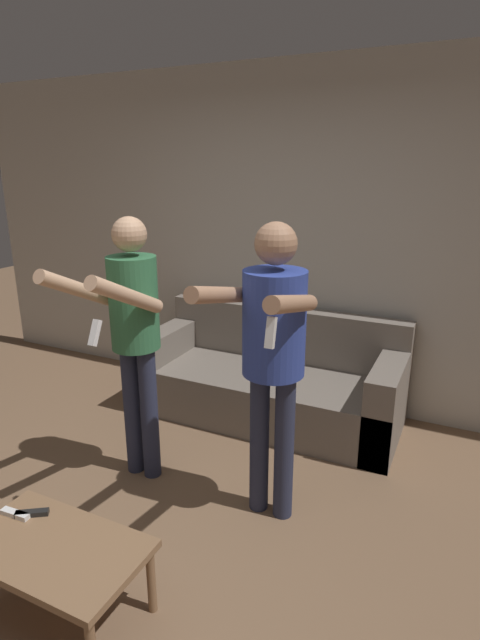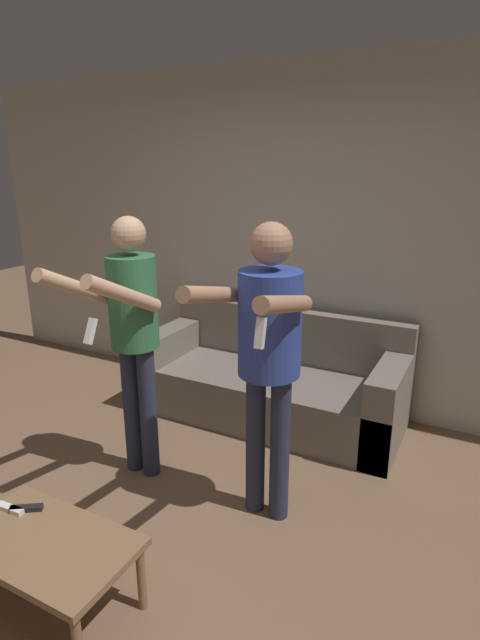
% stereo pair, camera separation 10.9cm
% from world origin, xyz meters
% --- Properties ---
extents(ground_plane, '(14.00, 14.00, 0.00)m').
position_xyz_m(ground_plane, '(0.00, 0.00, 0.00)').
color(ground_plane, brown).
extents(wall_back, '(6.40, 0.06, 2.70)m').
position_xyz_m(wall_back, '(0.00, 2.20, 1.35)').
color(wall_back, '#B7B2A8').
rests_on(wall_back, ground_plane).
extents(couch, '(2.02, 0.83, 0.82)m').
position_xyz_m(couch, '(0.03, 1.76, 0.28)').
color(couch, slate).
rests_on(couch, ground_plane).
extents(person_standing_left, '(0.41, 0.71, 1.66)m').
position_xyz_m(person_standing_left, '(-0.42, 0.64, 1.03)').
color(person_standing_left, '#282D47').
rests_on(person_standing_left, ground_plane).
extents(person_standing_right, '(0.45, 0.71, 1.67)m').
position_xyz_m(person_standing_right, '(0.47, 0.65, 1.05)').
color(person_standing_right, '#282D47').
rests_on(person_standing_right, ground_plane).
extents(coffee_table, '(0.80, 0.46, 0.37)m').
position_xyz_m(coffee_table, '(-0.11, -0.39, 0.33)').
color(coffee_table, '#846042').
rests_on(coffee_table, ground_plane).
extents(remote_near, '(0.15, 0.05, 0.02)m').
position_xyz_m(remote_near, '(-0.40, -0.33, 0.38)').
color(remote_near, white).
rests_on(remote_near, coffee_table).
extents(remote_far, '(0.14, 0.11, 0.02)m').
position_xyz_m(remote_far, '(-0.34, -0.29, 0.38)').
color(remote_far, black).
rests_on(remote_far, coffee_table).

